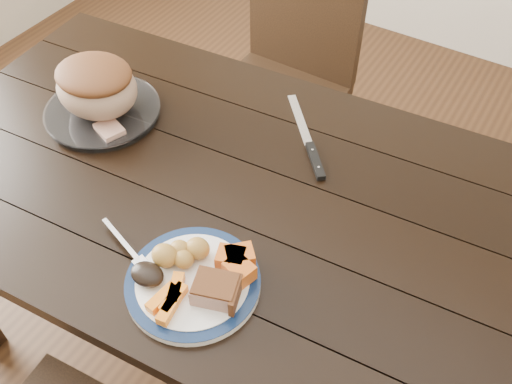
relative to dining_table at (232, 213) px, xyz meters
The scene contains 15 objects.
ground 0.66m from the dining_table, behind, with size 4.00×4.00×0.00m, color #472B16.
dining_table is the anchor object (origin of this frame).
chair_far 0.79m from the dining_table, 109.62° to the left, with size 0.42×0.43×0.93m.
dinner_plate 0.29m from the dining_table, 72.57° to the right, with size 0.27×0.27×0.02m, color white.
plate_rim 0.29m from the dining_table, 72.57° to the right, with size 0.27×0.27×0.02m, color #0D1F43.
serving_platter 0.44m from the dining_table, behind, with size 0.29×0.29×0.02m, color white.
pork_slice 0.33m from the dining_table, 61.91° to the right, with size 0.09×0.07×0.04m, color tan.
roasted_potatoes 0.27m from the dining_table, 81.77° to the right, with size 0.10×0.10×0.05m.
carrot_batons 0.35m from the dining_table, 76.83° to the right, with size 0.06×0.11×0.02m.
pumpkin_wedges 0.27m from the dining_table, 53.59° to the right, with size 0.10×0.09×0.04m.
dark_mushroom 0.33m from the dining_table, 88.70° to the right, with size 0.07×0.05×0.03m, color black.
fork 0.30m from the dining_table, 105.02° to the right, with size 0.17×0.07×0.00m.
roast_joint 0.46m from the dining_table, behind, with size 0.21×0.18×0.14m, color tan.
cut_slice 0.37m from the dining_table, behind, with size 0.07×0.06×0.02m, color tan.
carving_knife 0.25m from the dining_table, 63.63° to the left, with size 0.23×0.25×0.01m.
Camera 1 is at (0.52, -0.73, 1.72)m, focal length 40.00 mm.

